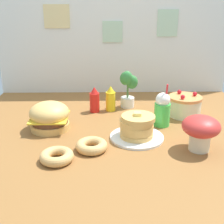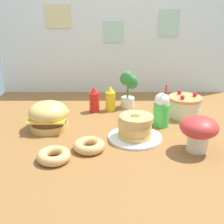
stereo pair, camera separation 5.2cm
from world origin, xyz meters
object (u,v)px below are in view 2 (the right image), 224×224
Objects in this scene: donut_chocolate at (90,145)px; mushroom_stool at (200,130)px; pancake_stack at (136,129)px; mustard_bottle at (112,99)px; layer_cake at (186,106)px; potted_plant at (129,88)px; burger at (50,116)px; ketchup_bottle at (96,100)px; cream_soda_cup at (163,110)px; donut_pink_glaze at (55,155)px.

mushroom_stool reaches higher than donut_chocolate.
pancake_stack is 0.61m from mustard_bottle.
potted_plant is (-0.47, 0.22, 0.10)m from layer_cake.
donut_chocolate is (-0.32, -0.17, -0.04)m from pancake_stack.
mustard_bottle reaches higher than burger.
ketchup_bottle reaches higher than donut_chocolate.
cream_soda_cup is 0.68m from donut_chocolate.
donut_chocolate is at bearing -100.42° from mustard_bottle.
burger is at bearing 104.23° from donut_pink_glaze.
burger is 1.13m from layer_cake.
burger is 0.78× the size of pancake_stack.
burger reaches higher than donut_pink_glaze.
layer_cake is at bearing -7.77° from ketchup_bottle.
mustard_bottle is at bearing 68.61° from donut_pink_glaze.
potted_plant reaches higher than burger.
potted_plant is 0.94m from mushroom_stool.
donut_pink_glaze is at bearing -117.39° from potted_plant.
cream_soda_cup is at bearing 37.09° from donut_chocolate.
donut_chocolate is 0.61× the size of potted_plant.
pancake_stack is 0.36m from donut_chocolate.
pancake_stack reaches higher than donut_pink_glaze.
mustard_bottle is 0.95m from mushroom_stool.
burger is at bearing 164.45° from pancake_stack.
cream_soda_cup is at bearing -61.10° from potted_plant.
ketchup_bottle is at bearing 149.56° from cream_soda_cup.
mustard_bottle is at bearing 40.07° from burger.
ketchup_bottle is 0.33m from potted_plant.
ketchup_bottle is at bearing 172.23° from layer_cake.
mushroom_stool is at bearing -63.79° from potted_plant.
mushroom_stool is (0.18, -0.41, 0.01)m from cream_soda_cup.
burger reaches higher than donut_chocolate.
potted_plant is at bearing 154.75° from layer_cake.
layer_cake is 1.25× the size of ketchup_bottle.
layer_cake is at bearing 38.83° from donut_chocolate.
burger is 1.11m from mushroom_stool.
pancake_stack is 1.70× the size of mustard_bottle.
layer_cake is at bearing 13.50° from burger.
cream_soda_cup reaches higher than mustard_bottle.
cream_soda_cup reaches higher than pancake_stack.
cream_soda_cup reaches higher than burger.
pancake_stack is at bearing -133.34° from cream_soda_cup.
pancake_stack is 1.83× the size of donut_pink_glaze.
layer_cake reaches higher than donut_pink_glaze.
ketchup_bottle and mustard_bottle have the same top height.
layer_cake reaches higher than pancake_stack.
ketchup_bottle is 0.67× the size of cream_soda_cup.
donut_pink_glaze is 1.11m from potted_plant.
potted_plant is at bearing 21.23° from ketchup_bottle.
layer_cake is (0.45, 0.45, 0.01)m from pancake_stack.
mustard_bottle is at bearing 168.07° from layer_cake.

